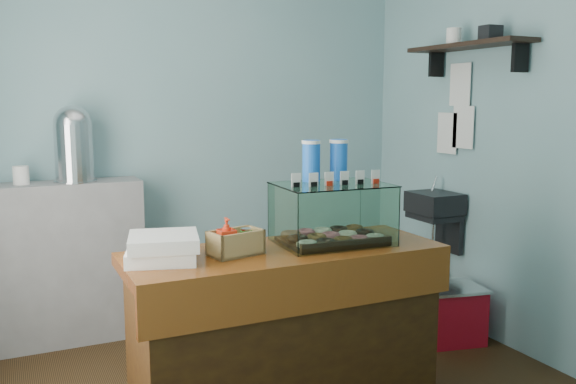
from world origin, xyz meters
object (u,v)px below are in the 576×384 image
counter (285,333)px  coffee_urn (73,142)px  display_case (330,210)px  red_cooler (449,314)px

counter → coffee_urn: coffee_urn is taller
counter → display_case: display_case is taller
display_case → coffee_urn: 1.89m
coffee_urn → red_cooler: size_ratio=1.01×
coffee_urn → red_cooler: (2.26, -1.11, -1.17)m
coffee_urn → red_cooler: coffee_urn is taller
counter → coffee_urn: (-0.82, 1.56, 0.91)m
display_case → red_cooler: 1.50m
coffee_urn → red_cooler: bearing=-26.2°
coffee_urn → red_cooler: 2.78m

